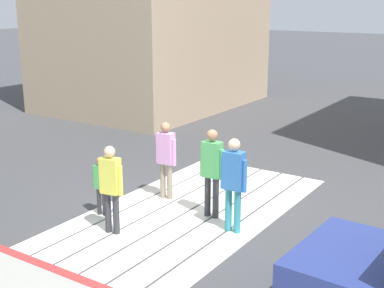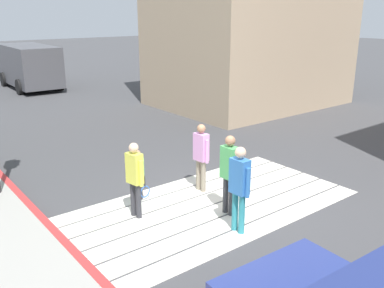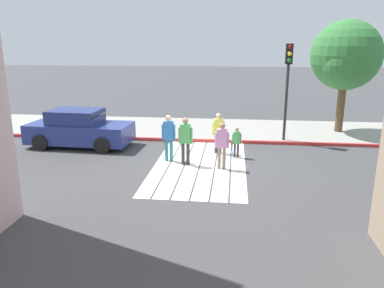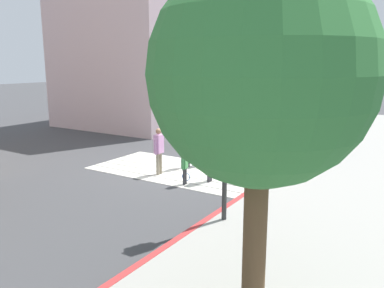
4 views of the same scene
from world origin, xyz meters
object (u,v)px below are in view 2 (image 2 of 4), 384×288
(pedestrian_adult_side, at_px, (229,169))
(van_down_street, at_px, (29,65))
(pedestrian_teen_behind, at_px, (201,153))
(pedestrian_child_with_racket, at_px, (139,172))
(pedestrian_adult_lead, at_px, (135,175))
(pedestrian_adult_trailing, at_px, (239,184))

(pedestrian_adult_side, bearing_deg, van_down_street, 84.25)
(pedestrian_teen_behind, bearing_deg, pedestrian_child_with_racket, 160.39)
(pedestrian_adult_lead, distance_m, pedestrian_child_with_racket, 0.92)
(pedestrian_adult_lead, xyz_separation_m, pedestrian_teen_behind, (1.92, 0.21, 0.01))
(van_down_street, relative_size, pedestrian_child_with_racket, 4.46)
(pedestrian_adult_lead, height_order, pedestrian_adult_side, pedestrian_adult_side)
(van_down_street, xyz_separation_m, pedestrian_teen_behind, (-1.51, -16.84, -0.32))
(pedestrian_adult_lead, distance_m, pedestrian_adult_side, 1.94)
(pedestrian_adult_side, bearing_deg, pedestrian_adult_trailing, -118.90)
(van_down_street, relative_size, pedestrian_adult_side, 3.03)
(pedestrian_adult_lead, bearing_deg, pedestrian_teen_behind, 6.27)
(pedestrian_adult_trailing, bearing_deg, pedestrian_adult_side, 61.10)
(van_down_street, xyz_separation_m, pedestrian_adult_side, (-1.83, -18.14, -0.26))
(pedestrian_teen_behind, xyz_separation_m, pedestrian_child_with_racket, (-1.41, 0.50, -0.31))
(pedestrian_adult_lead, relative_size, pedestrian_adult_side, 0.94)
(pedestrian_child_with_racket, bearing_deg, pedestrian_teen_behind, -19.61)
(van_down_street, bearing_deg, pedestrian_adult_lead, -101.38)
(pedestrian_adult_lead, bearing_deg, van_down_street, 78.62)
(pedestrian_teen_behind, bearing_deg, pedestrian_adult_trailing, -109.15)
(van_down_street, distance_m, pedestrian_adult_trailing, 18.95)
(pedestrian_adult_side, distance_m, pedestrian_child_with_racket, 2.14)
(pedestrian_adult_trailing, distance_m, pedestrian_adult_side, 0.77)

